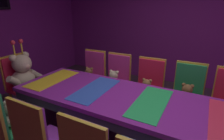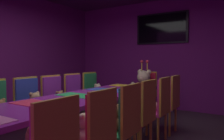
# 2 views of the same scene
# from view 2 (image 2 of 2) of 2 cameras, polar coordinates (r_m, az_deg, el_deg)

# --- Properties ---
(wall_back) EXTENTS (5.20, 0.12, 2.80)m
(wall_back) POSITION_cam_2_polar(r_m,az_deg,el_deg) (5.92, 12.83, 4.03)
(wall_back) COLOR #721E72
(wall_back) RESTS_ON ground_plane
(banquet_table) EXTENTS (0.90, 3.33, 0.75)m
(banquet_table) POSITION_cam_2_polar(r_m,az_deg,el_deg) (3.16, -7.65, -8.11)
(banquet_table) COLOR purple
(banquet_table) RESTS_ON ground_plane
(teddy_left_1) EXTENTS (0.24, 0.30, 0.29)m
(teddy_left_1) POSITION_cam_2_polar(r_m,az_deg,el_deg) (3.22, -26.66, -9.53)
(teddy_left_1) COLOR olive
(teddy_left_1) RESTS_ON chair_left_1
(chair_left_2) EXTENTS (0.42, 0.41, 0.98)m
(chair_left_2) POSITION_cam_2_polar(r_m,az_deg,el_deg) (3.61, -20.51, -7.91)
(chair_left_2) COLOR #2D47B2
(chair_left_2) RESTS_ON ground_plane
(teddy_left_2) EXTENTS (0.26, 0.33, 0.31)m
(teddy_left_2) POSITION_cam_2_polar(r_m,az_deg,el_deg) (3.49, -19.06, -8.29)
(teddy_left_2) COLOR tan
(teddy_left_2) RESTS_ON chair_left_2
(chair_left_3) EXTENTS (0.42, 0.41, 0.98)m
(chair_left_3) POSITION_cam_2_polar(r_m,az_deg,el_deg) (3.90, -14.62, -7.06)
(chair_left_3) COLOR purple
(chair_left_3) RESTS_ON ground_plane
(teddy_left_3) EXTENTS (0.23, 0.29, 0.28)m
(teddy_left_3) POSITION_cam_2_polar(r_m,az_deg,el_deg) (3.80, -13.14, -7.60)
(teddy_left_3) COLOR olive
(teddy_left_3) RESTS_ON chair_left_3
(chair_left_4) EXTENTS (0.42, 0.41, 0.98)m
(chair_left_4) POSITION_cam_2_polar(r_m,az_deg,el_deg) (4.30, -9.39, -6.10)
(chair_left_4) COLOR purple
(chair_left_4) RESTS_ON ground_plane
(chair_left_5) EXTENTS (0.42, 0.41, 0.98)m
(chair_left_5) POSITION_cam_2_polar(r_m,az_deg,el_deg) (4.71, -5.07, -5.32)
(chair_left_5) COLOR #268C4C
(chair_left_5) RESTS_ON ground_plane
(teddy_left_5) EXTENTS (0.24, 0.31, 0.30)m
(teddy_left_5) POSITION_cam_2_polar(r_m,az_deg,el_deg) (4.63, -3.64, -5.59)
(teddy_left_5) COLOR beige
(teddy_left_5) RESTS_ON chair_left_5
(chair_right_1) EXTENTS (0.42, 0.41, 0.98)m
(chair_right_1) POSITION_cam_2_polar(r_m,az_deg,el_deg) (2.07, -4.09, -15.61)
(chair_right_1) COLOR red
(chair_right_1) RESTS_ON ground_plane
(teddy_right_1) EXTENTS (0.24, 0.32, 0.30)m
(teddy_right_1) POSITION_cam_2_polar(r_m,az_deg,el_deg) (2.16, -7.28, -15.13)
(teddy_right_1) COLOR beige
(teddy_right_1) RESTS_ON chair_right_1
(chair_right_2) EXTENTS (0.42, 0.41, 0.98)m
(chair_right_2) POSITION_cam_2_polar(r_m,az_deg,el_deg) (2.47, 3.35, -12.59)
(chair_right_2) COLOR #268C4C
(chair_right_2) RESTS_ON ground_plane
(teddy_right_2) EXTENTS (0.23, 0.30, 0.28)m
(teddy_right_2) POSITION_cam_2_polar(r_m,az_deg,el_deg) (2.55, 0.46, -12.52)
(teddy_right_2) COLOR brown
(teddy_right_2) RESTS_ON chair_right_2
(chair_right_3) EXTENTS (0.42, 0.41, 0.98)m
(chair_right_3) POSITION_cam_2_polar(r_m,az_deg,el_deg) (2.96, 8.04, -10.06)
(chair_right_3) COLOR red
(chair_right_3) RESTS_ON ground_plane
(teddy_right_3) EXTENTS (0.21, 0.27, 0.26)m
(teddy_right_3) POSITION_cam_2_polar(r_m,az_deg,el_deg) (3.03, 5.55, -10.28)
(teddy_right_3) COLOR olive
(teddy_right_3) RESTS_ON chair_right_3
(chair_right_4) EXTENTS (0.42, 0.41, 0.98)m
(chair_right_4) POSITION_cam_2_polar(r_m,az_deg,el_deg) (3.45, 12.20, -8.26)
(chair_right_4) COLOR #CC338C
(chair_right_4) RESTS_ON ground_plane
(teddy_right_4) EXTENTS (0.24, 0.31, 0.30)m
(teddy_right_4) POSITION_cam_2_polar(r_m,az_deg,el_deg) (3.51, 9.96, -8.27)
(teddy_right_4) COLOR beige
(teddy_right_4) RESTS_ON chair_right_4
(chair_right_5) EXTENTS (0.42, 0.41, 0.98)m
(chair_right_5) POSITION_cam_2_polar(r_m,az_deg,el_deg) (3.90, 14.87, -7.04)
(chair_right_5) COLOR #CC338C
(chair_right_5) RESTS_ON ground_plane
(teddy_right_5) EXTENTS (0.22, 0.29, 0.27)m
(teddy_right_5) POSITION_cam_2_polar(r_m,az_deg,el_deg) (3.95, 12.88, -7.23)
(teddy_right_5) COLOR brown
(teddy_right_5) RESTS_ON chair_right_5
(throne_chair) EXTENTS (0.41, 0.42, 0.98)m
(throne_chair) POSITION_cam_2_polar(r_m,az_deg,el_deg) (5.04, 8.88, -4.82)
(throne_chair) COLOR red
(throne_chair) RESTS_ON ground_plane
(king_teddy_bear) EXTENTS (0.61, 0.47, 0.79)m
(king_teddy_bear) POSITION_cam_2_polar(r_m,az_deg,el_deg) (4.88, 8.11, -3.72)
(king_teddy_bear) COLOR beige
(king_teddy_bear) RESTS_ON throne_chair
(wall_tv) EXTENTS (1.34, 0.06, 0.78)m
(wall_tv) POSITION_cam_2_polar(r_m,az_deg,el_deg) (5.89, 12.58, 10.39)
(wall_tv) COLOR black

